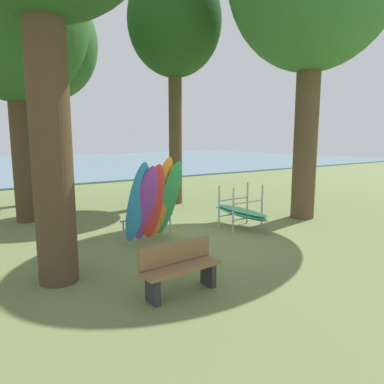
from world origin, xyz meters
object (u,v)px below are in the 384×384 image
object	(u,v)px
leaning_board_pile	(154,202)
park_bench	(180,267)
tree_far_left_back	(175,25)
tree_mid_behind	(13,17)
board_storage_rack	(241,212)
tree_far_right_back	(47,44)

from	to	relation	value
leaning_board_pile	park_bench	size ratio (longest dim) A/B	1.50
tree_far_left_back	leaning_board_pile	size ratio (longest dim) A/B	4.15
tree_mid_behind	park_bench	distance (m)	8.95
tree_mid_behind	tree_far_left_back	world-z (taller)	tree_far_left_back
board_storage_rack	park_bench	xyz separation A→B (m)	(-3.73, -2.57, -0.02)
tree_mid_behind	tree_far_left_back	bearing A→B (deg)	-0.39
tree_far_left_back	tree_mid_behind	bearing A→B (deg)	179.61
tree_mid_behind	tree_far_right_back	world-z (taller)	tree_mid_behind
tree_mid_behind	board_storage_rack	distance (m)	8.56
tree_mid_behind	leaning_board_pile	distance (m)	6.83
tree_far_right_back	leaning_board_pile	xyz separation A→B (m)	(0.58, -7.19, -5.12)
tree_far_left_back	tree_far_right_back	xyz separation A→B (m)	(-3.82, 3.09, -0.59)
tree_far_right_back	board_storage_rack	size ratio (longest dim) A/B	3.92
tree_mid_behind	leaning_board_pile	bearing A→B (deg)	-62.01
tree_far_left_back	park_bench	bearing A→B (deg)	-121.82
tree_far_right_back	board_storage_rack	bearing A→B (deg)	-66.40
board_storage_rack	leaning_board_pile	bearing A→B (deg)	174.56
board_storage_rack	park_bench	bearing A→B (deg)	-145.46
tree_far_left_back	park_bench	distance (m)	10.28
tree_mid_behind	tree_far_right_back	bearing A→B (deg)	62.01
tree_mid_behind	tree_far_right_back	distance (m)	3.46
tree_far_left_back	board_storage_rack	size ratio (longest dim) A/B	4.14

